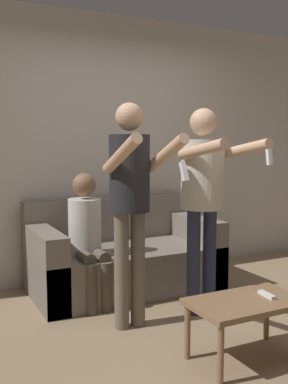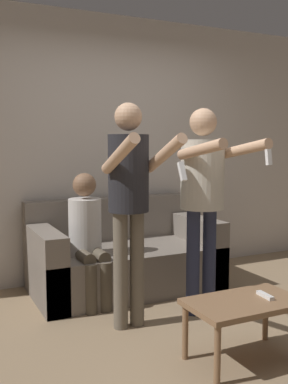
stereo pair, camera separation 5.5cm
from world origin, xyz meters
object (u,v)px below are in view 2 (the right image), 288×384
at_px(person_standing_left, 130,190).
at_px(person_seated, 87,233).
at_px(couch, 124,259).
at_px(person_standing_right, 204,185).
at_px(coffee_table, 245,308).
at_px(remote_on_table, 265,295).

distance_m(person_standing_left, person_seated, 0.79).
relative_size(couch, person_standing_right, 1.04).
bearing_deg(coffee_table, remote_on_table, -4.55).
bearing_deg(couch, remote_on_table, -80.53).
distance_m(person_standing_right, coffee_table, 1.09).
bearing_deg(coffee_table, person_standing_right, 76.07).
xyz_separation_m(person_standing_left, remote_on_table, (0.61, -0.81, -0.64)).
distance_m(person_standing_left, person_standing_right, 0.65).
relative_size(person_standing_right, coffee_table, 2.24).
distance_m(couch, person_standing_left, 1.22).
bearing_deg(person_standing_right, remote_on_table, -93.06).
xyz_separation_m(person_seated, coffee_table, (0.57, -1.45, -0.27)).
distance_m(couch, person_standing_right, 1.22).
height_order(person_standing_left, remote_on_table, person_standing_left).
relative_size(couch, person_seated, 1.53).
height_order(person_standing_right, coffee_table, person_standing_right).
bearing_deg(person_seated, person_standing_left, -79.91).
xyz_separation_m(person_standing_left, person_seated, (-0.12, 0.65, -0.43)).
xyz_separation_m(couch, person_standing_right, (0.33, -0.88, 0.78)).
height_order(person_seated, remote_on_table, person_seated).
bearing_deg(couch, person_standing_left, -110.24).
height_order(couch, remote_on_table, couch).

